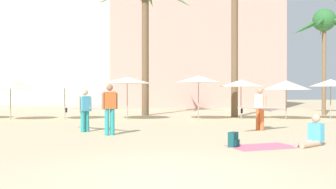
{
  "coord_description": "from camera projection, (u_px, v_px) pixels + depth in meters",
  "views": [
    {
      "loc": [
        -0.36,
        -6.62,
        1.56
      ],
      "look_at": [
        0.47,
        7.54,
        1.44
      ],
      "focal_mm": 39.02,
      "sensor_mm": 36.0,
      "label": 1
    }
  ],
  "objects": [
    {
      "name": "cafe_umbrella_5",
      "position": [
        241.0,
        83.0,
        20.39
      ],
      "size": [
        2.51,
        2.51,
        2.22
      ],
      "color": "gray",
      "rests_on": "ground"
    },
    {
      "name": "person_near_left",
      "position": [
        312.0,
        135.0,
        10.42
      ],
      "size": [
        1.02,
        0.86,
        0.9
      ],
      "rotation": [
        0.0,
        0.0,
        3.73
      ],
      "color": "#D1A889",
      "rests_on": "ground"
    },
    {
      "name": "cafe_umbrella_0",
      "position": [
        65.0,
        84.0,
        20.14
      ],
      "size": [
        2.39,
        2.39,
        2.16
      ],
      "color": "gray",
      "rests_on": "ground"
    },
    {
      "name": "cafe_umbrella_7",
      "position": [
        286.0,
        85.0,
        20.18
      ],
      "size": [
        2.67,
        2.67,
        2.17
      ],
      "color": "gray",
      "rests_on": "ground"
    },
    {
      "name": "person_mid_right",
      "position": [
        261.0,
        108.0,
        14.35
      ],
      "size": [
        2.73,
        2.13,
        1.7
      ],
      "rotation": [
        0.0,
        0.0,
        0.58
      ],
      "color": "orange",
      "rests_on": "ground"
    },
    {
      "name": "ground",
      "position": [
        167.0,
        177.0,
        6.64
      ],
      "size": [
        120.0,
        120.0,
        0.0
      ],
      "primitive_type": "plane",
      "color": "#C6B28C"
    },
    {
      "name": "cafe_umbrella_2",
      "position": [
        331.0,
        83.0,
        20.34
      ],
      "size": [
        2.33,
        2.33,
        2.24
      ],
      "color": "gray",
      "rests_on": "ground"
    },
    {
      "name": "person_mid_left",
      "position": [
        110.0,
        107.0,
        12.92
      ],
      "size": [
        0.58,
        0.38,
        1.81
      ],
      "rotation": [
        0.0,
        0.0,
        2.05
      ],
      "color": "teal",
      "rests_on": "ground"
    },
    {
      "name": "hotel_pink",
      "position": [
        192.0,
        32.0,
        38.77
      ],
      "size": [
        16.32,
        10.85,
        15.68
      ],
      "primitive_type": "cube",
      "color": "#DB9989",
      "rests_on": "ground"
    },
    {
      "name": "cafe_umbrella_3",
      "position": [
        127.0,
        80.0,
        20.03
      ],
      "size": [
        2.8,
        2.8,
        2.37
      ],
      "color": "gray",
      "rests_on": "ground"
    },
    {
      "name": "palm_tree_left",
      "position": [
        324.0,
        26.0,
        23.77
      ],
      "size": [
        4.29,
        4.02,
        6.94
      ],
      "color": "brown",
      "rests_on": "ground"
    },
    {
      "name": "backpack",
      "position": [
        233.0,
        140.0,
        10.17
      ],
      "size": [
        0.35,
        0.35,
        0.42
      ],
      "rotation": [
        0.0,
        0.0,
        5.59
      ],
      "color": "#15494A",
      "rests_on": "ground"
    },
    {
      "name": "hotel_tower_gray",
      "position": [
        74.0,
        15.0,
        46.63
      ],
      "size": [
        16.96,
        9.86,
        22.56
      ],
      "primitive_type": "cube",
      "color": "beige",
      "rests_on": "ground"
    },
    {
      "name": "beach_towel",
      "position": [
        262.0,
        147.0,
        10.2
      ],
      "size": [
        2.05,
        1.52,
        0.01
      ],
      "primitive_type": "cube",
      "rotation": [
        0.0,
        0.0,
        0.28
      ],
      "color": "#EF6684",
      "rests_on": "ground"
    },
    {
      "name": "cafe_umbrella_4",
      "position": [
        10.0,
        84.0,
        19.8
      ],
      "size": [
        2.42,
        2.42,
        2.25
      ],
      "color": "gray",
      "rests_on": "ground"
    },
    {
      "name": "person_far_right",
      "position": [
        85.0,
        108.0,
        14.11
      ],
      "size": [
        2.53,
        2.06,
        1.64
      ],
      "rotation": [
        0.0,
        0.0,
        5.49
      ],
      "color": "teal",
      "rests_on": "ground"
    },
    {
      "name": "cafe_umbrella_1",
      "position": [
        198.0,
        79.0,
        20.0
      ],
      "size": [
        2.56,
        2.56,
        2.43
      ],
      "color": "gray",
      "rests_on": "ground"
    }
  ]
}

